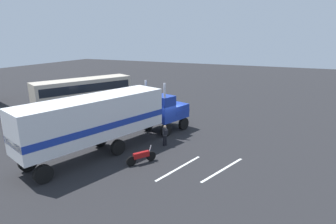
{
  "coord_description": "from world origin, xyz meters",
  "views": [
    {
      "loc": [
        -20.19,
        -9.35,
        8.09
      ],
      "look_at": [
        0.95,
        0.25,
        1.6
      ],
      "focal_mm": 29.15,
      "sensor_mm": 36.0,
      "label": 1
    }
  ],
  "objects": [
    {
      "name": "ground_plane",
      "position": [
        0.0,
        0.0,
        0.0
      ],
      "size": [
        120.0,
        120.0,
        0.0
      ],
      "primitive_type": "plane",
      "color": "#232326"
    },
    {
      "name": "lane_stripe_near",
      "position": [
        -5.59,
        -3.5,
        0.01
      ],
      "size": [
        4.27,
        1.39,
        0.01
      ],
      "primitive_type": "cube",
      "rotation": [
        0.0,
        0.0,
        -0.29
      ],
      "color": "silver",
      "rests_on": "ground_plane"
    },
    {
      "name": "lane_stripe_mid",
      "position": [
        -4.67,
        -6.09,
        0.01
      ],
      "size": [
        4.18,
        1.68,
        0.01
      ],
      "primitive_type": "cube",
      "rotation": [
        0.0,
        0.0,
        -0.36
      ],
      "color": "silver",
      "rests_on": "ground_plane"
    },
    {
      "name": "semi_truck",
      "position": [
        -5.02,
        2.2,
        2.52
      ],
      "size": [
        14.22,
        6.84,
        4.5
      ],
      "color": "#193399",
      "rests_on": "ground_plane"
    },
    {
      "name": "person_bystander",
      "position": [
        -2.62,
        -1.12,
        0.89
      ],
      "size": [
        0.44,
        0.47,
        1.63
      ],
      "color": "black",
      "rests_on": "ground_plane"
    },
    {
      "name": "parked_bus",
      "position": [
        3.77,
        12.11,
        2.07
      ],
      "size": [
        11.02,
        7.06,
        3.4
      ],
      "color": "#BFB29E",
      "rests_on": "ground_plane"
    },
    {
      "name": "motorcycle",
      "position": [
        -5.99,
        -1.0,
        0.48
      ],
      "size": [
        1.81,
        1.26,
        1.12
      ],
      "color": "black",
      "rests_on": "ground_plane"
    }
  ]
}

